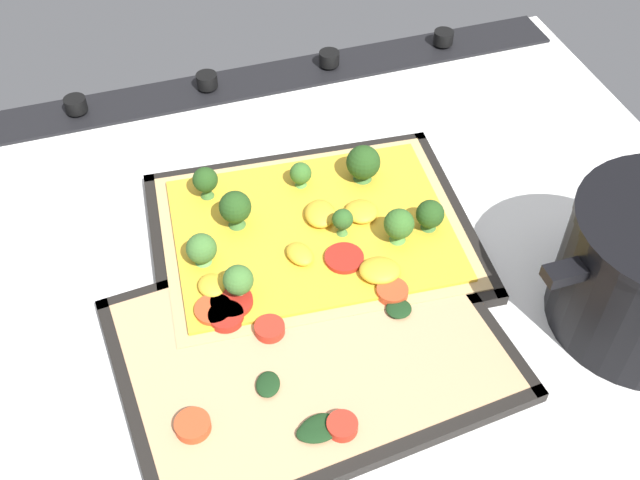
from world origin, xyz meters
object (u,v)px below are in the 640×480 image
baking_tray_front (313,237)px  baking_tray_back (311,351)px  broccoli_pizza (312,228)px  veggie_pizza_back (307,345)px

baking_tray_front → baking_tray_back: (4.66, 14.20, -0.00)cm
broccoli_pizza → baking_tray_back: (4.63, 14.21, -1.49)cm
broccoli_pizza → veggie_pizza_back: 14.77cm
baking_tray_front → broccoli_pizza: bearing=-13.1°
veggie_pizza_back → baking_tray_back: bearing=134.3°
broccoli_pizza → veggie_pizza_back: broccoli_pizza is taller
baking_tray_front → baking_tray_back: bearing=71.8°
baking_tray_front → broccoli_pizza: 1.49cm
baking_tray_back → veggie_pizza_back: (0.30, -0.31, 0.71)cm
baking_tray_front → broccoli_pizza: broccoli_pizza is taller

